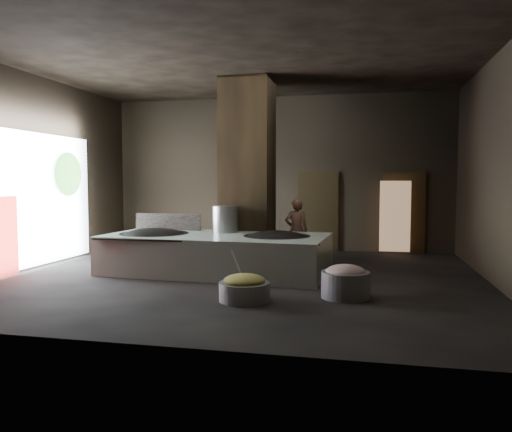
% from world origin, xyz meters
% --- Properties ---
extents(floor, '(10.00, 9.00, 0.10)m').
position_xyz_m(floor, '(0.00, 0.00, -0.05)').
color(floor, black).
rests_on(floor, ground).
extents(ceiling, '(10.00, 9.00, 0.10)m').
position_xyz_m(ceiling, '(0.00, 0.00, 4.55)').
color(ceiling, black).
rests_on(ceiling, back_wall).
extents(back_wall, '(10.00, 0.10, 4.50)m').
position_xyz_m(back_wall, '(0.00, 4.55, 2.25)').
color(back_wall, black).
rests_on(back_wall, ground).
extents(front_wall, '(10.00, 0.10, 4.50)m').
position_xyz_m(front_wall, '(0.00, -4.55, 2.25)').
color(front_wall, black).
rests_on(front_wall, ground).
extents(left_wall, '(0.10, 9.00, 4.50)m').
position_xyz_m(left_wall, '(-5.05, 0.00, 2.25)').
color(left_wall, black).
rests_on(left_wall, ground).
extents(right_wall, '(0.10, 9.00, 4.50)m').
position_xyz_m(right_wall, '(5.05, 0.00, 2.25)').
color(right_wall, black).
rests_on(right_wall, ground).
extents(pillar, '(1.20, 1.20, 4.50)m').
position_xyz_m(pillar, '(-0.30, 1.90, 2.25)').
color(pillar, black).
rests_on(pillar, ground).
extents(hearth_platform, '(4.98, 2.62, 0.84)m').
position_xyz_m(hearth_platform, '(-0.66, 0.42, 0.42)').
color(hearth_platform, silver).
rests_on(hearth_platform, ground).
extents(platform_cap, '(4.74, 2.27, 0.03)m').
position_xyz_m(platform_cap, '(-0.66, 0.42, 0.82)').
color(platform_cap, black).
rests_on(platform_cap, hearth_platform).
extents(wok_left, '(1.53, 1.53, 0.42)m').
position_xyz_m(wok_left, '(-2.11, 0.37, 0.75)').
color(wok_left, black).
rests_on(wok_left, hearth_platform).
extents(wok_left_rim, '(1.56, 1.56, 0.05)m').
position_xyz_m(wok_left_rim, '(-2.11, 0.37, 0.82)').
color(wok_left_rim, black).
rests_on(wok_left_rim, hearth_platform).
extents(wok_right, '(1.42, 1.42, 0.40)m').
position_xyz_m(wok_right, '(0.69, 0.47, 0.75)').
color(wok_right, black).
rests_on(wok_right, hearth_platform).
extents(wok_right_rim, '(1.45, 1.45, 0.05)m').
position_xyz_m(wok_right_rim, '(0.69, 0.47, 0.82)').
color(wok_right_rim, black).
rests_on(wok_right_rim, hearth_platform).
extents(stock_pot, '(0.59, 0.59, 0.63)m').
position_xyz_m(stock_pot, '(-0.61, 0.97, 1.13)').
color(stock_pot, '#A6A9AE').
rests_on(stock_pot, hearth_platform).
extents(splash_guard, '(1.69, 0.17, 0.42)m').
position_xyz_m(splash_guard, '(-2.11, 1.17, 1.03)').
color(splash_guard, black).
rests_on(splash_guard, hearth_platform).
extents(cook, '(0.65, 0.51, 1.59)m').
position_xyz_m(cook, '(0.87, 2.22, 0.79)').
color(cook, '#8C5C47').
rests_on(cook, ground).
extents(veg_basin, '(0.91, 0.91, 0.32)m').
position_xyz_m(veg_basin, '(0.57, -2.02, 0.16)').
color(veg_basin, slate).
rests_on(veg_basin, ground).
extents(veg_fill, '(0.71, 0.71, 0.22)m').
position_xyz_m(veg_fill, '(0.57, -2.02, 0.35)').
color(veg_fill, olive).
rests_on(veg_fill, veg_basin).
extents(ladle, '(0.18, 0.31, 0.61)m').
position_xyz_m(ladle, '(0.42, -1.87, 0.55)').
color(ladle, '#A6A9AE').
rests_on(ladle, veg_basin).
extents(meat_basin, '(1.03, 1.03, 0.46)m').
position_xyz_m(meat_basin, '(2.23, -1.43, 0.23)').
color(meat_basin, slate).
rests_on(meat_basin, ground).
extents(meat_fill, '(0.70, 0.70, 0.27)m').
position_xyz_m(meat_fill, '(2.23, -1.43, 0.45)').
color(meat_fill, '#A87065').
rests_on(meat_fill, meat_basin).
extents(doorway_near, '(1.18, 0.08, 2.38)m').
position_xyz_m(doorway_near, '(1.20, 4.45, 1.10)').
color(doorway_near, black).
rests_on(doorway_near, ground).
extents(doorway_near_glow, '(0.85, 0.04, 2.01)m').
position_xyz_m(doorway_near_glow, '(1.26, 4.46, 1.05)').
color(doorway_near_glow, '#8C6647').
rests_on(doorway_near_glow, ground).
extents(doorway_far, '(1.18, 0.08, 2.38)m').
position_xyz_m(doorway_far, '(3.60, 4.45, 1.10)').
color(doorway_far, black).
rests_on(doorway_far, ground).
extents(doorway_far_glow, '(0.83, 0.04, 1.96)m').
position_xyz_m(doorway_far_glow, '(3.35, 4.18, 1.05)').
color(doorway_far_glow, '#8C6647').
rests_on(doorway_far_glow, ground).
extents(left_opening, '(0.04, 4.20, 3.10)m').
position_xyz_m(left_opening, '(-4.95, 0.20, 1.60)').
color(left_opening, white).
rests_on(left_opening, ground).
extents(pavilion_sliver, '(0.05, 0.90, 1.70)m').
position_xyz_m(pavilion_sliver, '(-4.88, -1.10, 0.85)').
color(pavilion_sliver, maroon).
rests_on(pavilion_sliver, ground).
extents(tree_silhouette, '(0.28, 1.10, 1.10)m').
position_xyz_m(tree_silhouette, '(-4.85, 1.30, 2.20)').
color(tree_silhouette, '#194714').
rests_on(tree_silhouette, left_opening).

